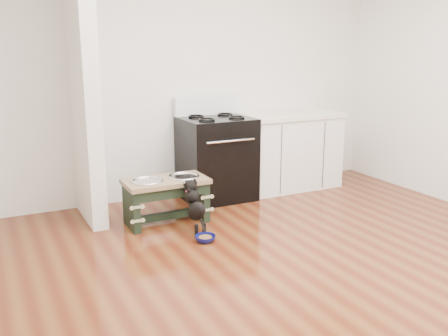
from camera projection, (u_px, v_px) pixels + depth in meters
ground at (311, 279)px, 3.73m from camera, size 5.00×5.00×0.00m
room_shell at (322, 58)px, 3.34m from camera, size 5.00×5.00×5.00m
partition_wall at (83, 83)px, 4.72m from camera, size 0.15×0.80×2.70m
oven_range at (216, 157)px, 5.60m from camera, size 0.76×0.69×1.14m
cabinet_run at (288, 151)px, 6.04m from camera, size 1.24×0.64×0.91m
dog_feeder at (166, 192)px, 4.85m from camera, size 0.80×0.43×0.46m
puppy at (195, 205)px, 4.60m from camera, size 0.14×0.41×0.49m
floor_bowl at (205, 238)px, 4.43m from camera, size 0.24×0.24×0.06m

